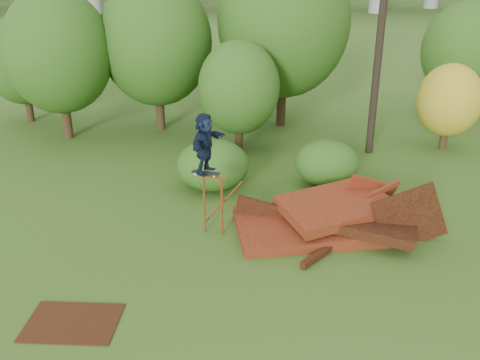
{
  "coord_description": "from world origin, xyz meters",
  "views": [
    {
      "loc": [
        -1.08,
        -10.87,
        7.08
      ],
      "look_at": [
        -0.8,
        2.0,
        1.6
      ],
      "focal_mm": 40.0,
      "sensor_mm": 36.0,
      "label": 1
    }
  ],
  "objects_px": {
    "flat_plate": "(73,322)",
    "utility_pole": "(384,0)",
    "skater": "(205,143)",
    "scrap_pile": "(330,220)"
  },
  "relations": [
    {
      "from": "skater",
      "to": "utility_pole",
      "type": "distance_m",
      "value": 9.17
    },
    {
      "from": "scrap_pile",
      "to": "utility_pole",
      "type": "distance_m",
      "value": 8.61
    },
    {
      "from": "skater",
      "to": "utility_pole",
      "type": "relative_size",
      "value": 0.15
    },
    {
      "from": "skater",
      "to": "scrap_pile",
      "type": "bearing_deg",
      "value": -64.29
    },
    {
      "from": "flat_plate",
      "to": "utility_pole",
      "type": "xyz_separation_m",
      "value": [
        8.66,
        10.13,
        5.57
      ]
    },
    {
      "from": "skater",
      "to": "flat_plate",
      "type": "relative_size",
      "value": 0.85
    },
    {
      "from": "skater",
      "to": "utility_pole",
      "type": "xyz_separation_m",
      "value": [
        6.0,
        6.25,
        3.0
      ]
    },
    {
      "from": "scrap_pile",
      "to": "utility_pole",
      "type": "relative_size",
      "value": 0.52
    },
    {
      "from": "scrap_pile",
      "to": "skater",
      "type": "relative_size",
      "value": 3.56
    },
    {
      "from": "skater",
      "to": "flat_plate",
      "type": "distance_m",
      "value": 5.36
    }
  ]
}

